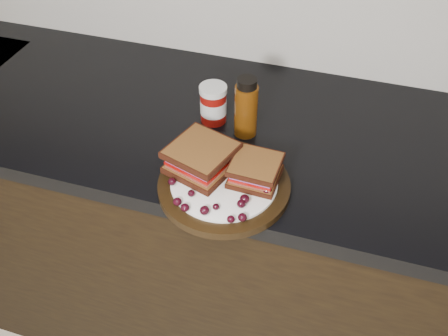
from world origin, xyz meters
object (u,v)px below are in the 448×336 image
Objects in this scene: sandwich_left at (201,158)px; condiment_jar at (213,104)px; plate at (224,186)px; oil_bottle at (246,107)px.

sandwich_left is 0.20m from condiment_jar.
plate is at bearing -66.63° from condiment_jar.
oil_bottle reaches higher than condiment_jar.
condiment_jar is at bearing 113.37° from plate.
oil_bottle is (0.05, 0.17, 0.02)m from sandwich_left.
sandwich_left is 0.18m from oil_bottle.
oil_bottle is (0.09, -0.02, 0.03)m from condiment_jar.
plate is 0.08m from sandwich_left.
condiment_jar is (-0.04, 0.20, -0.00)m from sandwich_left.
sandwich_left is at bearing -106.02° from oil_bottle.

